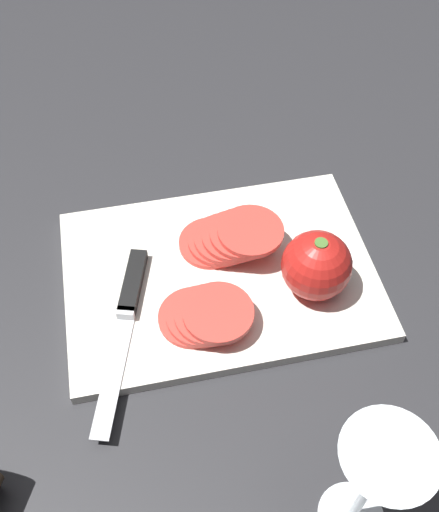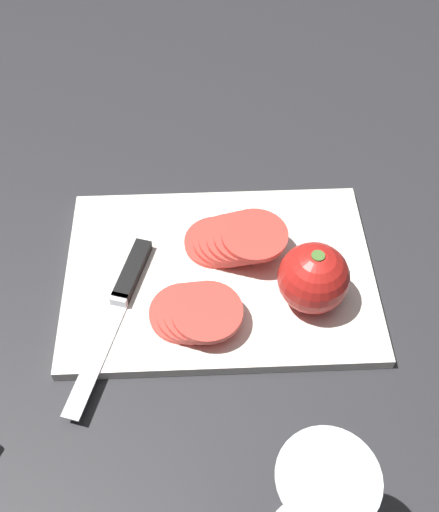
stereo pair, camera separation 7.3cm
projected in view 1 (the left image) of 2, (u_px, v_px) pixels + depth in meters
name	position (u px, v px, depth m)	size (l,w,h in m)	color
ground_plane	(230.00, 291.00, 0.75)	(3.00, 3.00, 0.00)	#28282B
cutting_board	(219.00, 274.00, 0.76)	(0.39, 0.27, 0.02)	silver
wine_glass	(377.00, 475.00, 0.49)	(0.08, 0.08, 0.17)	silver
whole_tomato	(317.00, 265.00, 0.71)	(0.08, 0.08, 0.09)	red
knife	(129.00, 300.00, 0.72)	(0.09, 0.24, 0.01)	silver
tomato_slice_stack_near	(230.00, 237.00, 0.76)	(0.13, 0.10, 0.04)	#D63D33
tomato_slice_stack_far	(205.00, 315.00, 0.70)	(0.11, 0.10, 0.03)	#D63D33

